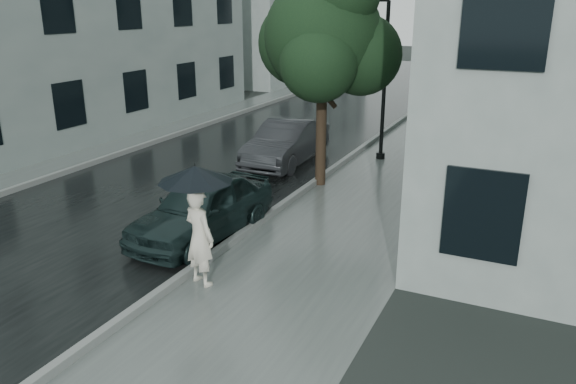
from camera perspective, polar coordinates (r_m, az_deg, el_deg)
The scene contains 14 objects.
ground at distance 9.59m, azimuth -3.38°, elevation -11.22°, with size 120.00×120.00×0.00m, color black.
sidewalk at distance 20.22m, azimuth 13.65°, elevation 4.48°, with size 3.50×60.00×0.01m, color slate.
kerb_near at distance 20.62m, azimuth 8.70°, elevation 5.27°, with size 0.15×60.00×0.15m, color slate.
asphalt_road at distance 21.84m, azimuth -0.18°, elevation 6.04°, with size 6.85×60.00×0.00m, color black.
kerb_far at distance 23.50m, azimuth -7.97°, elevation 6.95°, with size 0.15×60.00×0.15m, color slate.
sidewalk_far at distance 24.03m, azimuth -9.84°, elevation 6.94°, with size 1.70×60.00×0.01m, color #4C5451.
building_far_a at distance 23.45m, azimuth -25.44°, elevation 16.90°, with size 7.02×20.00×9.50m.
building_far_b at distance 41.32m, azimuth -0.46°, elevation 17.58°, with size 7.02×18.00×8.00m.
pedestrian at distance 9.93m, azimuth -8.98°, elevation -4.55°, with size 0.65×0.42×1.77m, color beige.
umbrella at distance 9.55m, azimuth -9.40°, elevation 1.82°, with size 1.70×1.70×1.30m.
street_tree at distance 14.97m, azimuth 3.75°, elevation 15.74°, with size 3.94×3.58×5.94m.
lamp_post at distance 17.96m, azimuth 9.41°, elevation 12.25°, with size 0.83×0.46×4.96m.
car_near at distance 12.02m, azimuth -8.67°, elevation -1.58°, with size 1.53×3.81×1.30m, color black.
car_far at distance 17.44m, azimuth -0.15°, elevation 5.08°, with size 1.42×4.07×1.34m, color #272A2D.
Camera 1 is at (4.02, -7.28, 4.77)m, focal length 35.00 mm.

